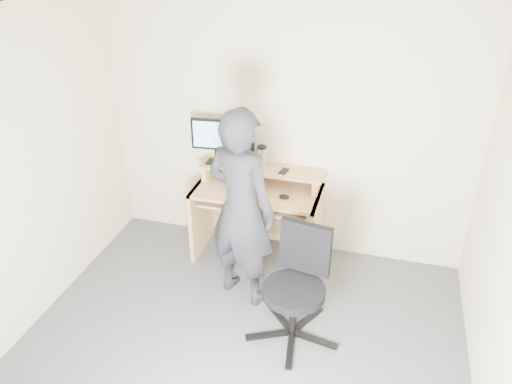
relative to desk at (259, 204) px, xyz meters
The scene contains 14 objects.
ground 1.64m from the desk, 82.55° to the right, with size 3.50×3.50×0.00m, color #505055.
back_wall 0.76m from the desk, 47.89° to the left, with size 3.50×0.02×2.50m, color beige.
ceiling 2.49m from the desk, 82.55° to the right, with size 3.50×3.50×0.02m, color white.
desk is the anchor object (origin of this frame).
monitor 0.77m from the desk, behind, with size 0.48×0.13×0.45m.
external_drive 0.49m from the desk, 137.88° to the left, with size 0.07×0.13×0.20m, color black.
travel_mug 0.47m from the desk, 89.33° to the left, with size 0.09×0.09×0.20m, color silver.
smartphone 0.43m from the desk, 10.86° to the left, with size 0.07×0.13×0.01m, color black.
charger 0.45m from the desk, behind, with size 0.04×0.04×0.04m, color black.
headphones 0.41m from the desk, 131.13° to the left, with size 0.16×0.16×0.02m, color silver.
keyboard 0.23m from the desk, 121.61° to the right, with size 0.46×0.18×0.03m, color black.
mouse 0.40m from the desk, 32.24° to the right, with size 0.10×0.06×0.04m, color black.
office_chair 1.17m from the desk, 59.84° to the right, with size 0.74×0.73×0.93m.
person 0.75m from the desk, 87.61° to the right, with size 0.64×0.42×1.77m, color black.
Camera 1 is at (0.90, -2.53, 3.00)m, focal length 35.00 mm.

